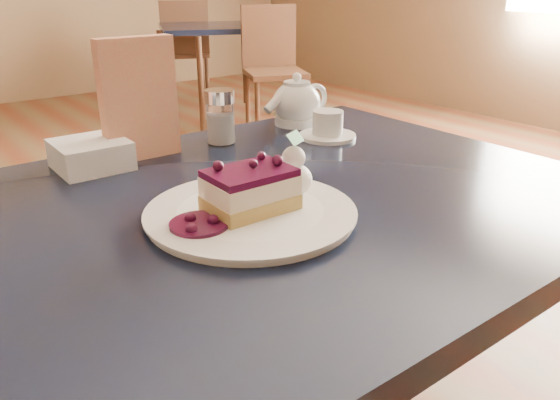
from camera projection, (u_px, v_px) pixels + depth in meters
main_table at (234, 253)px, 0.87m from camera, size 1.24×0.84×0.77m
dessert_plate at (251, 213)px, 0.80m from camera, size 0.30×0.30×0.01m
cheesecake_slice at (250, 190)px, 0.78m from camera, size 0.12×0.09×0.06m
whipped_cream at (293, 179)px, 0.84m from camera, size 0.06×0.06×0.05m
berry_sauce at (199, 224)px, 0.74m from camera, size 0.08×0.08×0.01m
tea_set at (302, 108)px, 1.26m from camera, size 0.16×0.25×0.11m
menu_card at (139, 99)px, 1.02m from camera, size 0.14×0.03×0.23m
sugar_shaker at (220, 117)px, 1.13m from camera, size 0.06×0.06×0.11m
napkin_stack at (91, 154)px, 0.99m from camera, size 0.12×0.12×0.05m
bg_table_far_right at (226, 107)px, 4.61m from camera, size 1.21×1.79×1.19m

